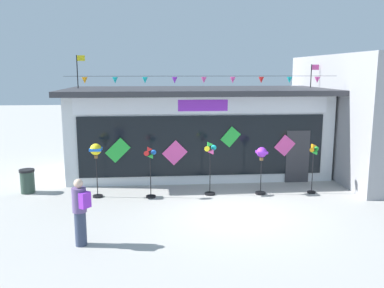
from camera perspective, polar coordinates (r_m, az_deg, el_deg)
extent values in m
plane|color=#ADAAA5|center=(12.44, 6.15, -9.63)|extent=(80.00, 80.00, 0.00)
cube|color=silver|center=(16.98, 0.72, 1.62)|extent=(10.10, 4.01, 3.32)
cube|color=#333338|center=(16.43, 0.87, 7.50)|extent=(10.50, 4.77, 0.20)
cube|color=silver|center=(14.81, 1.53, 5.46)|extent=(9.30, 0.08, 0.59)
cube|color=purple|center=(14.78, 1.54, 5.45)|extent=(1.82, 0.04, 0.41)
cube|color=black|center=(15.02, 1.50, -0.25)|extent=(9.09, 0.06, 2.25)
cube|color=#333338|center=(15.93, 14.61, -1.72)|extent=(0.90, 0.07, 2.00)
cube|color=green|center=(14.95, -10.39, -0.88)|extent=(0.93, 0.03, 0.93)
cube|color=#EA4CA3|center=(14.92, -2.43, -1.24)|extent=(0.95, 0.03, 0.94)
cube|color=green|center=(15.06, 5.45, 1.00)|extent=(0.77, 0.03, 0.79)
cube|color=#EA4CA3|center=(15.62, 12.92, -0.21)|extent=(0.82, 0.03, 0.83)
cylinder|color=black|center=(14.47, 1.68, 9.53)|extent=(9.70, 0.01, 0.01)
cone|color=orange|center=(14.58, -14.86, 8.65)|extent=(0.20, 0.20, 0.22)
cone|color=#19B7BC|center=(14.44, -10.77, 8.80)|extent=(0.20, 0.20, 0.22)
cone|color=#19B7BC|center=(14.38, -6.63, 8.91)|extent=(0.20, 0.20, 0.22)
cone|color=purple|center=(14.39, -2.46, 8.97)|extent=(0.20, 0.20, 0.22)
cone|color=#EA4CA3|center=(14.47, 1.68, 8.98)|extent=(0.20, 0.20, 0.22)
cone|color=#EA4CA3|center=(14.63, 5.75, 8.95)|extent=(0.20, 0.20, 0.22)
cone|color=red|center=(14.85, 9.72, 8.87)|extent=(0.20, 0.20, 0.22)
cone|color=#19B7BC|center=(15.15, 13.54, 8.76)|extent=(0.20, 0.20, 0.22)
cone|color=#EA4CA3|center=(15.50, 17.21, 8.62)|extent=(0.20, 0.20, 0.22)
cylinder|color=black|center=(16.99, -15.84, 9.75)|extent=(0.04, 0.04, 1.31)
cube|color=yellow|center=(16.97, -15.38, 11.58)|extent=(0.32, 0.02, 0.22)
cylinder|color=black|center=(17.92, 16.41, 9.17)|extent=(0.04, 0.04, 0.96)
cube|color=#EA4CA3|center=(17.98, 16.95, 10.29)|extent=(0.32, 0.02, 0.22)
cylinder|color=black|center=(14.21, -13.12, -7.15)|extent=(0.34, 0.34, 0.06)
cylinder|color=black|center=(14.02, -13.23, -4.43)|extent=(0.03, 0.03, 1.46)
sphere|color=yellow|center=(13.82, -13.39, -0.74)|extent=(0.38, 0.38, 0.38)
cube|color=blue|center=(13.82, -13.39, -0.74)|extent=(0.39, 0.39, 0.08)
cube|color=brown|center=(13.87, -13.35, -1.76)|extent=(0.10, 0.10, 0.10)
cylinder|color=black|center=(13.88, -5.81, -7.35)|extent=(0.33, 0.33, 0.06)
cylinder|color=black|center=(13.67, -5.86, -4.39)|extent=(0.03, 0.03, 1.55)
cylinder|color=black|center=(13.46, -5.92, -1.25)|extent=(0.06, 0.04, 0.06)
cone|color=blue|center=(13.46, -5.42, -1.24)|extent=(0.17, 0.18, 0.17)
cone|color=red|center=(13.43, -5.93, -0.76)|extent=(0.18, 0.17, 0.17)
cone|color=red|center=(13.46, -6.42, -1.26)|extent=(0.17, 0.18, 0.17)
cone|color=green|center=(13.48, -5.92, -1.74)|extent=(0.18, 0.17, 0.17)
cylinder|color=black|center=(14.13, 2.53, -6.99)|extent=(0.36, 0.36, 0.06)
cylinder|color=black|center=(13.91, 2.55, -3.88)|extent=(0.03, 0.03, 1.64)
cylinder|color=black|center=(13.70, 2.60, -0.59)|extent=(0.06, 0.04, 0.06)
cone|color=#19B7BC|center=(13.71, 3.13, -0.58)|extent=(0.19, 0.20, 0.19)
cone|color=green|center=(13.67, 2.61, -0.06)|extent=(0.20, 0.19, 0.19)
cone|color=yellow|center=(13.68, 2.07, -0.60)|extent=(0.19, 0.20, 0.19)
cone|color=#EA4CA3|center=(13.72, 2.60, -1.12)|extent=(0.20, 0.19, 0.19)
cylinder|color=black|center=(14.38, 9.60, -6.82)|extent=(0.36, 0.36, 0.06)
cylinder|color=black|center=(14.21, 9.67, -4.42)|extent=(0.03, 0.03, 1.30)
sphere|color=purple|center=(14.02, 9.78, -1.15)|extent=(0.35, 0.35, 0.35)
cube|color=purple|center=(14.02, 9.78, -1.15)|extent=(0.36, 0.36, 0.08)
cube|color=brown|center=(14.07, 9.75, -2.09)|extent=(0.10, 0.10, 0.10)
cylinder|color=black|center=(14.88, 16.45, -6.52)|extent=(0.29, 0.29, 0.06)
cylinder|color=black|center=(14.68, 16.60, -3.69)|extent=(0.03, 0.03, 1.57)
cylinder|color=black|center=(14.48, 16.81, -0.72)|extent=(0.06, 0.04, 0.06)
cone|color=green|center=(14.52, 17.23, -0.71)|extent=(0.16, 0.17, 0.16)
cone|color=orange|center=(14.46, 16.84, -0.28)|extent=(0.17, 0.16, 0.16)
cone|color=orange|center=(14.44, 16.40, -0.72)|extent=(0.16, 0.17, 0.16)
cone|color=green|center=(14.50, 16.79, -1.15)|extent=(0.17, 0.16, 0.16)
cylinder|color=#333D56|center=(10.45, -15.40, -11.39)|extent=(0.28, 0.28, 0.86)
cylinder|color=#604C7F|center=(10.21, -15.60, -7.58)|extent=(0.34, 0.34, 0.60)
sphere|color=beige|center=(10.10, -15.71, -5.36)|extent=(0.22, 0.22, 0.22)
cube|color=purple|center=(10.06, -14.83, -7.64)|extent=(0.29, 0.30, 0.38)
cylinder|color=#2D4238|center=(15.33, -22.13, -5.01)|extent=(0.48, 0.48, 0.76)
cylinder|color=black|center=(15.23, -22.24, -3.48)|extent=(0.52, 0.52, 0.08)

